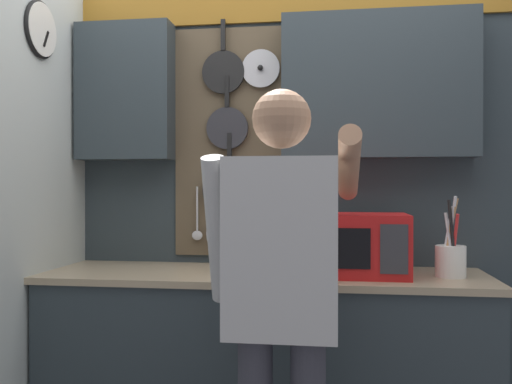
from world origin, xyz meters
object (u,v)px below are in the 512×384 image
at_px(knife_block, 253,249).
at_px(microwave, 349,244).
at_px(utensil_crock, 451,257).
at_px(person, 282,285).

bearing_deg(knife_block, microwave, -0.07).
relative_size(utensil_crock, person, 0.21).
distance_m(knife_block, utensil_crock, 0.86).
relative_size(microwave, person, 0.31).
distance_m(knife_block, person, 0.63).
distance_m(microwave, knife_block, 0.43).
bearing_deg(microwave, person, -111.70).
xyz_separation_m(knife_block, utensil_crock, (0.86, 0.00, -0.02)).
xyz_separation_m(microwave, utensil_crock, (0.43, 0.00, -0.05)).
distance_m(utensil_crock, person, 0.90).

